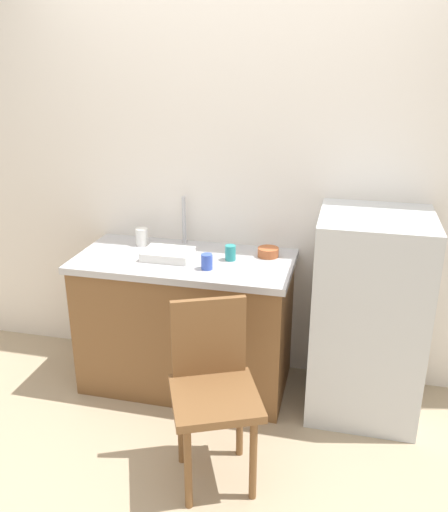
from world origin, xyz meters
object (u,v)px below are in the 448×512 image
(cup_blue, at_px, (207,262))
(cup_teal, at_px, (230,253))
(dish_tray, at_px, (168,254))
(cup_white, at_px, (142,237))
(refrigerator, at_px, (368,316))
(chair, at_px, (213,385))
(terracotta_bowl, at_px, (268,252))

(cup_blue, xyz_separation_m, cup_teal, (0.10, 0.16, 0.00))
(dish_tray, relative_size, cup_blue, 3.24)
(cup_teal, height_order, cup_white, cup_white)
(cup_white, bearing_deg, refrigerator, -5.96)
(chair, height_order, cup_white, cup_white)
(cup_white, bearing_deg, chair, -52.10)
(refrigerator, xyz_separation_m, cup_blue, (-0.89, -0.14, 0.30))
(refrigerator, relative_size, chair, 1.31)
(cup_teal, bearing_deg, cup_blue, -120.23)
(chair, distance_m, dish_tray, 0.90)
(chair, height_order, dish_tray, same)
(dish_tray, relative_size, cup_white, 2.62)
(refrigerator, height_order, terracotta_bowl, refrigerator)
(dish_tray, bearing_deg, chair, -57.02)
(terracotta_bowl, bearing_deg, chair, -97.49)
(cup_white, bearing_deg, cup_blue, -30.20)
(refrigerator, bearing_deg, chair, -134.03)
(dish_tray, bearing_deg, terracotta_bowl, 16.63)
(cup_blue, relative_size, cup_white, 0.81)
(dish_tray, xyz_separation_m, cup_blue, (0.26, -0.11, 0.02))
(cup_blue, bearing_deg, dish_tray, 158.04)
(refrigerator, distance_m, cup_teal, 0.85)
(dish_tray, xyz_separation_m, cup_white, (-0.23, 0.18, 0.03))
(refrigerator, distance_m, dish_tray, 1.19)
(dish_tray, distance_m, terracotta_bowl, 0.59)
(terracotta_bowl, xyz_separation_m, cup_blue, (-0.30, -0.27, 0.02))
(refrigerator, bearing_deg, cup_teal, 178.49)
(terracotta_bowl, bearing_deg, cup_blue, -137.40)
(chair, relative_size, cup_teal, 10.06)
(cup_blue, height_order, cup_teal, cup_teal)
(dish_tray, relative_size, cup_teal, 3.16)
(cup_blue, bearing_deg, cup_teal, 59.77)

